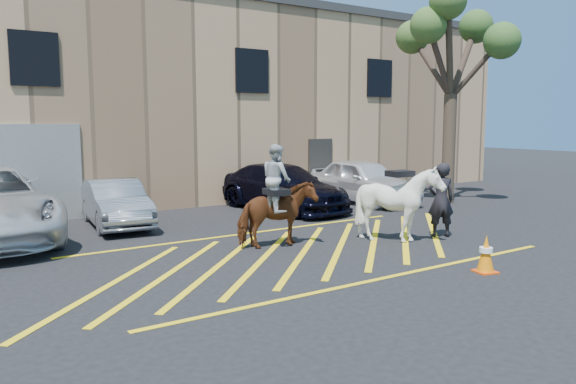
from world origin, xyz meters
TOP-DOWN VIEW (x-y plane):
  - ground at (0.00, 0.00)m, footprint 90.00×90.00m
  - car_silver_sedan at (-2.46, 5.14)m, footprint 1.77×4.01m
  - car_blue_suv at (2.93, 4.94)m, footprint 2.63×5.29m
  - car_white_suv at (6.20, 4.72)m, footprint 1.84×4.57m
  - handler at (3.82, -0.84)m, footprint 0.81×0.71m
  - warehouse at (-0.01, 11.99)m, footprint 32.42×10.20m
  - hatching_zone at (-0.00, -0.30)m, footprint 12.60×5.12m
  - mounted_bay at (-0.20, 0.47)m, footprint 1.87×0.99m
  - saddled_white at (2.55, -0.66)m, footprint 1.70×1.86m
  - traffic_cone at (1.94, -3.59)m, footprint 0.46×0.46m
  - tree at (8.55, 2.94)m, footprint 3.99×4.37m

SIDE VIEW (x-z plane):
  - ground at x=0.00m, z-range 0.00..0.00m
  - hatching_zone at x=0.00m, z-range 0.00..0.01m
  - traffic_cone at x=1.94m, z-range 0.00..0.73m
  - car_silver_sedan at x=-2.46m, z-range 0.00..1.28m
  - car_blue_suv at x=2.93m, z-range 0.00..1.48m
  - car_white_suv at x=6.20m, z-range 0.00..1.56m
  - saddled_white at x=2.55m, z-range 0.01..1.85m
  - handler at x=3.82m, z-range 0.00..1.86m
  - mounted_bay at x=-0.20m, z-range -0.23..2.14m
  - warehouse at x=-0.01m, z-range 0.00..7.30m
  - tree at x=8.55m, z-range 2.04..9.35m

